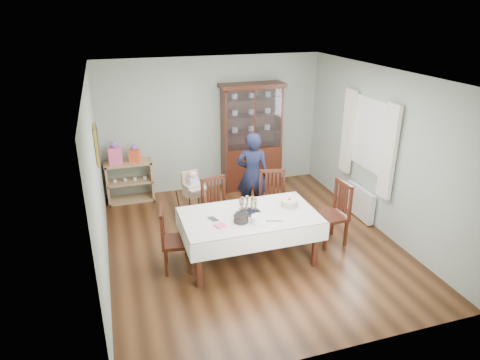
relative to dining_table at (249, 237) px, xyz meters
name	(u,v)px	position (x,y,z in m)	size (l,w,h in m)	color
floor	(252,243)	(0.19, 0.43, -0.38)	(5.00, 5.00, 0.00)	#593319
room_shell	(242,134)	(0.19, 0.97, 1.32)	(5.00, 5.00, 5.00)	#9EAA99
dining_table	(249,237)	(0.00, 0.00, 0.00)	(2.00, 1.15, 0.76)	#421810
china_cabinet	(252,135)	(0.94, 2.69, 0.74)	(1.30, 0.48, 2.18)	#421810
sideboard	(130,181)	(-1.56, 2.71, 0.02)	(0.90, 0.38, 0.80)	tan
picture_frame	(97,145)	(-2.03, 1.23, 1.27)	(0.04, 0.48, 0.58)	gold
window	(371,135)	(2.41, 0.73, 1.17)	(0.04, 1.02, 1.22)	white
curtain_left	(389,152)	(2.35, 0.11, 1.07)	(0.07, 0.30, 1.55)	silver
curtain_right	(348,131)	(2.35, 1.35, 1.07)	(0.07, 0.30, 1.55)	silver
radiator	(360,202)	(2.35, 0.73, -0.08)	(0.10, 0.80, 0.55)	white
chair_far_left	(219,221)	(-0.26, 0.78, -0.08)	(0.55, 0.55, 1.02)	#421810
chair_far_right	(273,213)	(0.68, 0.76, -0.08)	(0.56, 0.56, 1.03)	#421810
chair_end_left	(177,251)	(-1.08, 0.09, -0.09)	(0.50, 0.50, 0.97)	#421810
chair_end_right	(330,225)	(1.42, 0.09, -0.08)	(0.50, 0.50, 1.03)	#421810
woman	(252,175)	(0.53, 1.40, 0.40)	(0.58, 0.38, 1.58)	black
high_chair	(194,202)	(-0.53, 1.50, -0.01)	(0.52, 0.52, 0.95)	black
champagne_tray	(248,209)	(0.00, 0.05, 0.45)	(0.37, 0.37, 0.23)	silver
birthday_cake	(289,203)	(0.67, 0.08, 0.43)	(0.30, 0.30, 0.21)	white
plate_stack_dark	(241,219)	(-0.18, -0.17, 0.43)	(0.21, 0.21, 0.10)	black
plate_stack_white	(259,219)	(0.05, -0.26, 0.42)	(0.22, 0.22, 0.10)	white
napkin_stack	(220,225)	(-0.50, -0.21, 0.39)	(0.14, 0.14, 0.02)	#FF5D8D
cutlery	(210,219)	(-0.59, 0.02, 0.38)	(0.12, 0.18, 0.01)	silver
cake_knife	(273,221)	(0.25, -0.30, 0.38)	(0.30, 0.03, 0.01)	silver
gift_bag_pink	(115,154)	(-1.77, 2.69, 0.61)	(0.25, 0.17, 0.44)	#FF5D8D
gift_bag_orange	(135,154)	(-1.41, 2.69, 0.57)	(0.23, 0.20, 0.36)	#EF5225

